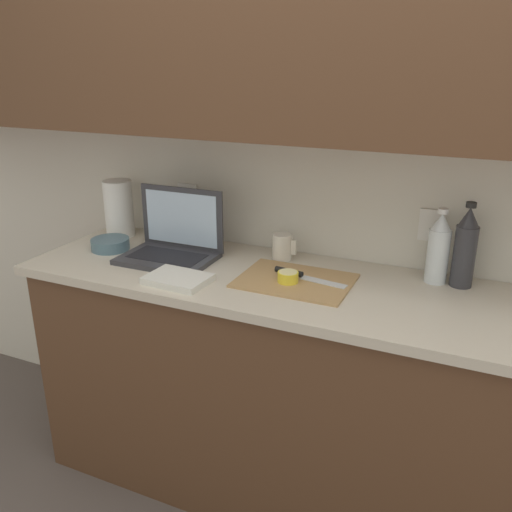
{
  "coord_description": "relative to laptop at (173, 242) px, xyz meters",
  "views": [
    {
      "loc": [
        0.38,
        -1.69,
        1.69
      ],
      "look_at": [
        -0.38,
        -0.01,
        1.02
      ],
      "focal_mm": 38.0,
      "sensor_mm": 36.0,
      "label": 1
    }
  ],
  "objects": [
    {
      "name": "wall_back",
      "position": [
        0.76,
        0.19,
        0.56
      ],
      "size": [
        5.2,
        0.38,
        2.6
      ],
      "color": "silver",
      "rests_on": "ground_plane"
    },
    {
      "name": "lemon_half_cut",
      "position": [
        0.52,
        -0.07,
        -0.04
      ],
      "size": [
        0.07,
        0.07,
        0.04
      ],
      "color": "yellow",
      "rests_on": "cutting_board"
    },
    {
      "name": "measuring_cup",
      "position": [
        0.41,
        0.15,
        -0.01
      ],
      "size": [
        0.1,
        0.08,
        0.11
      ],
      "color": "silver",
      "rests_on": "counter_unit"
    },
    {
      "name": "bottle_oil_tall",
      "position": [
        0.99,
        0.16,
        0.06
      ],
      "size": [
        0.08,
        0.08,
        0.27
      ],
      "color": "silver",
      "rests_on": "counter_unit"
    },
    {
      "name": "paper_towel_roll",
      "position": [
        -0.37,
        0.14,
        0.06
      ],
      "size": [
        0.13,
        0.13,
        0.25
      ],
      "color": "white",
      "rests_on": "counter_unit"
    },
    {
      "name": "laptop",
      "position": [
        0.0,
        0.0,
        0.0
      ],
      "size": [
        0.37,
        0.26,
        0.27
      ],
      "rotation": [
        0.0,
        0.0,
        0.01
      ],
      "color": "#333338",
      "rests_on": "counter_unit"
    },
    {
      "name": "dish_towel",
      "position": [
        0.15,
        -0.22,
        -0.05
      ],
      "size": [
        0.23,
        0.17,
        0.02
      ],
      "primitive_type": "cube",
      "rotation": [
        0.0,
        0.0,
        -0.05
      ],
      "color": "silver",
      "rests_on": "counter_unit"
    },
    {
      "name": "cutting_board",
      "position": [
        0.53,
        -0.04,
        -0.06
      ],
      "size": [
        0.4,
        0.3,
        0.01
      ],
      "primitive_type": "cube",
      "color": "tan",
      "rests_on": "counter_unit"
    },
    {
      "name": "ground_plane",
      "position": [
        0.76,
        -0.04,
        -1.0
      ],
      "size": [
        12.0,
        12.0,
        0.0
      ],
      "primitive_type": "plane",
      "color": "#564C47",
      "rests_on": "ground"
    },
    {
      "name": "knife",
      "position": [
        0.53,
        -0.01,
        -0.05
      ],
      "size": [
        0.28,
        0.07,
        0.02
      ],
      "rotation": [
        0.0,
        0.0,
        -0.14
      ],
      "color": "silver",
      "rests_on": "cutting_board"
    },
    {
      "name": "bowl_white",
      "position": [
        -0.29,
        -0.03,
        -0.04
      ],
      "size": [
        0.16,
        0.16,
        0.05
      ],
      "color": "slate",
      "rests_on": "counter_unit"
    },
    {
      "name": "bottle_green_soda",
      "position": [
        1.08,
        0.16,
        0.08
      ],
      "size": [
        0.08,
        0.08,
        0.3
      ],
      "color": "#333338",
      "rests_on": "counter_unit"
    },
    {
      "name": "counter_unit",
      "position": [
        0.79,
        -0.04,
        -0.52
      ],
      "size": [
        2.54,
        0.61,
        0.94
      ],
      "color": "brown",
      "rests_on": "ground_plane"
    }
  ]
}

